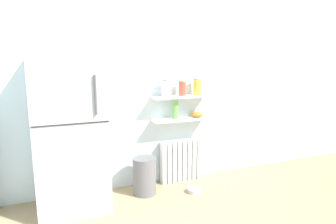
% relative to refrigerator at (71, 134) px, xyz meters
% --- Properties ---
extents(back_wall, '(7.04, 0.10, 2.60)m').
position_rel_refrigerator_xyz_m(back_wall, '(1.37, 0.37, 0.43)').
color(back_wall, silver).
rests_on(back_wall, ground_plane).
extents(refrigerator, '(0.75, 0.68, 1.74)m').
position_rel_refrigerator_xyz_m(refrigerator, '(0.00, 0.00, 0.00)').
color(refrigerator, '#B7BABF').
rests_on(refrigerator, ground_plane).
extents(radiator, '(0.57, 0.12, 0.58)m').
position_rel_refrigerator_xyz_m(radiator, '(1.44, 0.24, -0.58)').
color(radiator, white).
rests_on(radiator, ground_plane).
extents(wall_shelf_lower, '(0.81, 0.22, 0.02)m').
position_rel_refrigerator_xyz_m(wall_shelf_lower, '(1.44, 0.21, 0.01)').
color(wall_shelf_lower, white).
extents(wall_shelf_upper, '(0.81, 0.22, 0.02)m').
position_rel_refrigerator_xyz_m(wall_shelf_upper, '(1.44, 0.21, 0.32)').
color(wall_shelf_upper, white).
extents(storage_jar_0, '(0.11, 0.11, 0.22)m').
position_rel_refrigerator_xyz_m(storage_jar_0, '(1.22, 0.21, 0.44)').
color(storage_jar_0, silver).
rests_on(storage_jar_0, wall_shelf_upper).
extents(storage_jar_1, '(0.10, 0.10, 0.20)m').
position_rel_refrigerator_xyz_m(storage_jar_1, '(1.44, 0.21, 0.43)').
color(storage_jar_1, '#C64C38').
rests_on(storage_jar_1, wall_shelf_upper).
extents(storage_jar_2, '(0.11, 0.11, 0.22)m').
position_rel_refrigerator_xyz_m(storage_jar_2, '(1.66, 0.21, 0.44)').
color(storage_jar_2, yellow).
rests_on(storage_jar_2, wall_shelf_upper).
extents(vase, '(0.08, 0.08, 0.24)m').
position_rel_refrigerator_xyz_m(vase, '(1.34, 0.21, 0.15)').
color(vase, '#66A84C').
rests_on(vase, wall_shelf_lower).
extents(shelf_bowl, '(0.17, 0.17, 0.07)m').
position_rel_refrigerator_xyz_m(shelf_bowl, '(1.67, 0.21, 0.06)').
color(shelf_bowl, orange).
rests_on(shelf_bowl, wall_shelf_lower).
extents(trash_bin, '(0.29, 0.29, 0.47)m').
position_rel_refrigerator_xyz_m(trash_bin, '(0.85, 0.04, -0.64)').
color(trash_bin, slate).
rests_on(trash_bin, ground_plane).
extents(pet_food_bowl, '(0.18, 0.18, 0.05)m').
position_rel_refrigerator_xyz_m(pet_food_bowl, '(1.45, -0.16, -0.85)').
color(pet_food_bowl, '#B7B7BC').
rests_on(pet_food_bowl, ground_plane).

